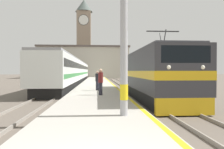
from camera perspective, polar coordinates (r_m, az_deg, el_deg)
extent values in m
plane|color=#60564C|center=(33.12, -4.01, -2.74)|extent=(200.00, 200.00, 0.00)
cube|color=#ADA89E|center=(28.11, -4.02, -2.97)|extent=(4.37, 140.00, 0.42)
cube|color=yellow|center=(28.17, 0.13, -2.53)|extent=(0.20, 140.00, 0.00)
cube|color=#60564C|center=(28.42, 4.25, -3.33)|extent=(2.83, 140.00, 0.02)
cube|color=gray|center=(28.32, 2.81, -3.18)|extent=(0.07, 140.00, 0.14)
cube|color=gray|center=(28.52, 5.67, -3.16)|extent=(0.07, 140.00, 0.14)
cube|color=#60564C|center=(28.38, -11.69, -3.36)|extent=(2.84, 140.00, 0.02)
cube|color=gray|center=(28.48, -13.13, -3.18)|extent=(0.07, 140.00, 0.14)
cube|color=gray|center=(28.29, -10.25, -3.20)|extent=(0.07, 140.00, 0.14)
cube|color=black|center=(17.30, 9.62, -4.65)|extent=(2.46, 13.02, 0.90)
cube|color=#333338|center=(17.22, 9.63, 1.07)|extent=(2.90, 14.15, 2.55)
cube|color=gold|center=(17.22, 9.63, 0.22)|extent=(2.92, 14.17, 0.44)
cube|color=gold|center=(10.74, 18.40, -7.89)|extent=(2.76, 0.30, 0.81)
cube|color=black|center=(10.56, 18.65, 5.04)|extent=(2.32, 0.12, 0.80)
sphere|color=white|center=(10.21, 14.59, 1.85)|extent=(0.20, 0.20, 0.20)
sphere|color=white|center=(10.83, 22.62, 1.75)|extent=(0.20, 0.20, 0.20)
cube|color=#4C4C51|center=(17.27, 9.64, 5.50)|extent=(2.61, 13.44, 0.12)
cylinder|color=#333333|center=(13.61, 13.55, 9.09)|extent=(0.06, 0.63, 1.03)
cylinder|color=#333333|center=(14.27, 12.69, 8.71)|extent=(0.06, 0.63, 1.03)
cube|color=#262626|center=(14.02, 13.12, 10.92)|extent=(2.03, 0.08, 0.06)
cube|color=black|center=(36.28, -10.00, -1.72)|extent=(2.46, 39.71, 0.90)
cube|color=silver|center=(36.24, -10.00, 1.10)|extent=(2.90, 41.37, 2.67)
cube|color=black|center=(36.24, -10.01, 1.95)|extent=(2.92, 40.54, 0.64)
cube|color=#338442|center=(36.24, -10.00, 0.26)|extent=(2.92, 40.54, 0.36)
cube|color=gray|center=(36.27, -10.01, 3.37)|extent=(2.67, 41.37, 0.20)
cylinder|color=#9E9EA3|center=(8.68, 3.16, 15.72)|extent=(0.29, 0.29, 7.86)
cylinder|color=yellow|center=(8.43, 3.14, -4.60)|extent=(0.31, 0.31, 0.60)
cylinder|color=#23232D|center=(19.32, -3.86, -2.93)|extent=(0.26, 0.26, 0.81)
cylinder|color=black|center=(19.29, -3.87, -0.74)|extent=(0.34, 0.34, 0.67)
sphere|color=tan|center=(19.28, -3.87, 0.59)|extent=(0.22, 0.22, 0.22)
cylinder|color=#23232D|center=(15.48, -2.99, -3.77)|extent=(0.26, 0.26, 0.88)
cylinder|color=maroon|center=(15.44, -2.99, -0.78)|extent=(0.34, 0.34, 0.73)
sphere|color=tan|center=(15.43, -2.99, 1.03)|extent=(0.24, 0.24, 0.24)
cube|color=gray|center=(79.26, -7.32, 7.80)|extent=(4.86, 4.86, 23.15)
cylinder|color=black|center=(78.26, -7.44, 13.96)|extent=(3.70, 0.06, 3.70)
cylinder|color=white|center=(78.23, -7.44, 13.97)|extent=(3.40, 0.10, 3.40)
cone|color=#47514C|center=(82.04, -7.34, 17.38)|extent=(6.07, 6.07, 4.37)
cube|color=#B7B2A3|center=(65.94, -7.27, 2.95)|extent=(25.79, 8.93, 8.85)
cube|color=#564C47|center=(66.26, -7.28, 6.99)|extent=(26.39, 9.53, 0.50)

